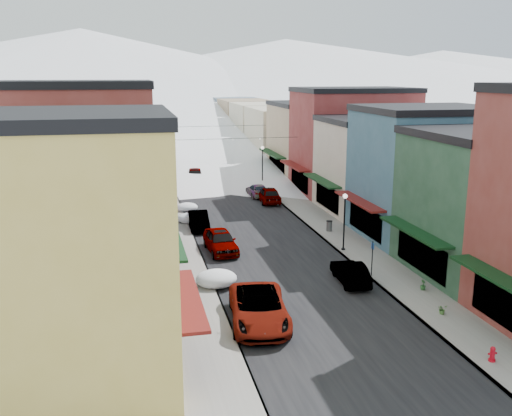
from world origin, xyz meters
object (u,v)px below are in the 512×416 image
car_white_suv (259,308)px  streetlamp_near (344,215)px  trash_can (329,226)px  car_green_sedan (350,272)px  car_silver_sedan (221,241)px  fire_hydrant (492,354)px  car_dark_hatch (199,220)px

car_white_suv → streetlamp_near: 14.23m
trash_can → car_white_suv: bearing=-121.0°
car_white_suv → car_green_sedan: size_ratio=1.49×
car_silver_sedan → streetlamp_near: 9.36m
car_silver_sedan → streetlamp_near: (8.94, -1.93, 1.98)m
fire_hydrant → trash_can: (0.24, 22.62, 0.12)m
car_green_sedan → trash_can: bearing=-99.3°
car_dark_hatch → streetlamp_near: 13.24m
car_green_sedan → car_dark_hatch: bearing=-58.5°
car_silver_sedan → trash_can: size_ratio=5.69×
car_silver_sedan → car_green_sedan: (7.00, -8.15, -0.14)m
car_white_suv → car_silver_sedan: 12.83m
car_white_suv → streetlamp_near: bearing=57.8°
car_white_suv → car_green_sedan: bearing=40.9°
car_green_sedan → fire_hydrant: (2.43, -11.22, -0.23)m
car_white_suv → car_silver_sedan: bearing=97.2°
car_dark_hatch → car_green_sedan: bearing=-60.1°
car_silver_sedan → car_dark_hatch: size_ratio=1.11×
trash_can → car_green_sedan: bearing=-103.2°
car_dark_hatch → streetlamp_near: bearing=-39.6°
car_white_suv → car_silver_sedan: car_white_suv is taller
car_silver_sedan → trash_can: (9.67, 3.24, -0.25)m
car_dark_hatch → car_green_sedan: (7.80, -14.94, -0.04)m
car_silver_sedan → car_dark_hatch: (-0.80, 6.79, -0.11)m
car_green_sedan → fire_hydrant: car_green_sedan is taller
car_silver_sedan → trash_can: bearing=15.1°
car_white_suv → car_green_sedan: car_white_suv is taller
fire_hydrant → trash_can: 22.62m
car_white_suv → car_silver_sedan: (0.00, 12.83, -0.04)m
car_dark_hatch → streetlamp_near: size_ratio=1.06×
car_dark_hatch → car_green_sedan: car_dark_hatch is taller
car_dark_hatch → fire_hydrant: 28.10m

